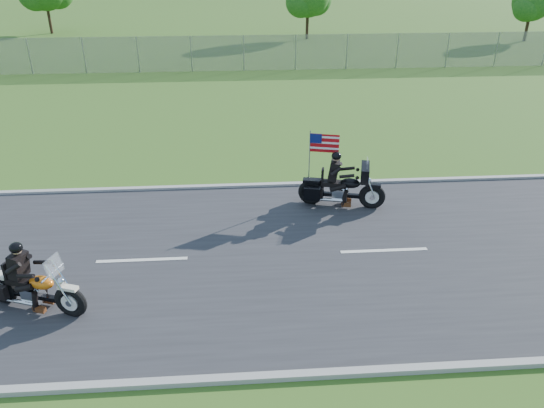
{
  "coord_description": "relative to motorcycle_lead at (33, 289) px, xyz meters",
  "views": [
    {
      "loc": [
        0.38,
        -11.06,
        7.13
      ],
      "look_at": [
        1.18,
        0.0,
        1.46
      ],
      "focal_mm": 35.0,
      "sensor_mm": 36.0,
      "label": 1
    }
  ],
  "objects": [
    {
      "name": "ground",
      "position": [
        3.96,
        1.7,
        -0.52
      ],
      "size": [
        420.0,
        420.0,
        0.0
      ],
      "primitive_type": "plane",
      "color": "#335A1C",
      "rests_on": "ground"
    },
    {
      "name": "curb_south",
      "position": [
        3.96,
        -2.35,
        -0.47
      ],
      "size": [
        120.0,
        0.18,
        0.12
      ],
      "primitive_type": "cube",
      "color": "#9E9B93",
      "rests_on": "ground"
    },
    {
      "name": "motorcycle_lead",
      "position": [
        0.0,
        0.0,
        0.0
      ],
      "size": [
        2.34,
        1.12,
        1.63
      ],
      "rotation": [
        0.0,
        0.0,
        -0.34
      ],
      "color": "black",
      "rests_on": "ground"
    },
    {
      "name": "road",
      "position": [
        3.96,
        1.7,
        -0.5
      ],
      "size": [
        120.0,
        8.0,
        0.04
      ],
      "primitive_type": "cube",
      "color": "#28282B",
      "rests_on": "ground"
    },
    {
      "name": "curb_north",
      "position": [
        3.96,
        5.75,
        -0.47
      ],
      "size": [
        120.0,
        0.18,
        0.12
      ],
      "primitive_type": "cube",
      "color": "#9E9B93",
      "rests_on": "ground"
    },
    {
      "name": "motorcycle_follow",
      "position": [
        7.33,
        4.25,
        0.06
      ],
      "size": [
        2.5,
        1.09,
        2.11
      ],
      "rotation": [
        0.0,
        0.0,
        -0.24
      ],
      "color": "black",
      "rests_on": "ground"
    },
    {
      "name": "fence",
      "position": [
        -1.04,
        21.7,
        0.48
      ],
      "size": [
        60.0,
        0.03,
        2.0
      ],
      "primitive_type": "cube",
      "color": "gray",
      "rests_on": "ground"
    },
    {
      "name": "tree_fence_far",
      "position": [
        25.99,
        29.73,
        2.13
      ],
      "size": [
        3.08,
        2.87,
        4.2
      ],
      "color": "#382316",
      "rests_on": "ground"
    }
  ]
}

